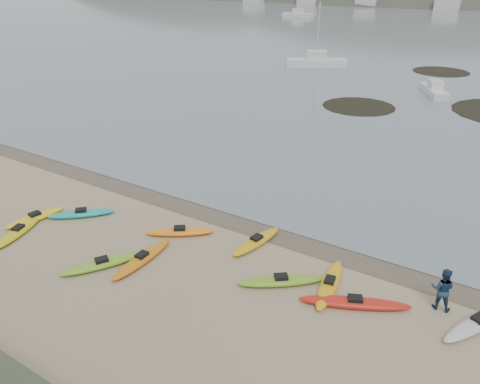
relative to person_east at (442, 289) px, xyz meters
The scene contains 5 objects.
ground 10.69m from the person_east, 169.07° to the left, with size 600.00×600.00×0.00m, color tan.
wet_sand 10.63m from the person_east, behind, with size 60.00×60.00×0.00m, color brown.
kayaks 10.19m from the person_east, 166.32° to the right, with size 22.64×8.96×0.34m.
person_east is the anchor object (origin of this frame).
kelp_mats 34.79m from the person_east, 98.85° to the left, with size 20.82×28.20×0.04m.
Camera 1 is at (11.64, -18.42, 12.02)m, focal length 35.00 mm.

